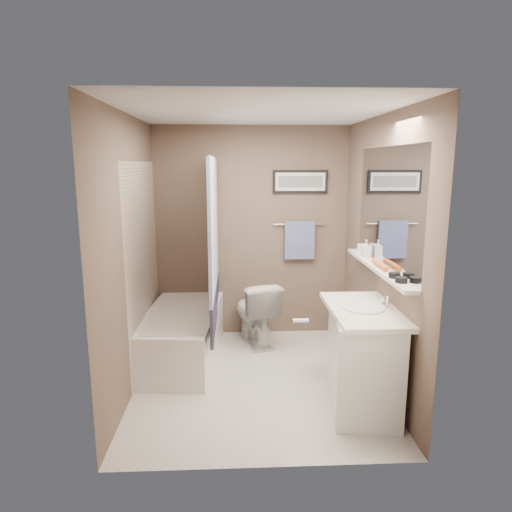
{
  "coord_description": "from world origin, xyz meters",
  "views": [
    {
      "loc": [
        -0.19,
        -3.93,
        1.98
      ],
      "look_at": [
        0.0,
        0.15,
        1.15
      ],
      "focal_mm": 32.0,
      "sensor_mm": 36.0,
      "label": 1
    }
  ],
  "objects_px": {
    "vanity": "(363,359)",
    "hair_brush_front": "(382,267)",
    "candle_bowl_near": "(401,280)",
    "glass_jar": "(362,249)",
    "toilet": "(255,312)",
    "candle_bowl_far": "(395,275)",
    "soap_bottle": "(366,249)",
    "hair_brush_back": "(377,263)",
    "bathtub": "(181,335)"
  },
  "relations": [
    {
      "from": "vanity",
      "to": "hair_brush_front",
      "type": "height_order",
      "value": "hair_brush_front"
    },
    {
      "from": "candle_bowl_near",
      "to": "glass_jar",
      "type": "relative_size",
      "value": 0.9
    },
    {
      "from": "toilet",
      "to": "candle_bowl_far",
      "type": "height_order",
      "value": "candle_bowl_far"
    },
    {
      "from": "candle_bowl_near",
      "to": "soap_bottle",
      "type": "bearing_deg",
      "value": 90.0
    },
    {
      "from": "glass_jar",
      "to": "soap_bottle",
      "type": "relative_size",
      "value": 0.6
    },
    {
      "from": "candle_bowl_near",
      "to": "soap_bottle",
      "type": "distance_m",
      "value": 0.93
    },
    {
      "from": "candle_bowl_far",
      "to": "hair_brush_front",
      "type": "distance_m",
      "value": 0.29
    },
    {
      "from": "toilet",
      "to": "glass_jar",
      "type": "relative_size",
      "value": 7.2
    },
    {
      "from": "hair_brush_back",
      "to": "glass_jar",
      "type": "height_order",
      "value": "glass_jar"
    },
    {
      "from": "candle_bowl_far",
      "to": "glass_jar",
      "type": "distance_m",
      "value": 0.93
    },
    {
      "from": "candle_bowl_far",
      "to": "hair_brush_front",
      "type": "height_order",
      "value": "hair_brush_front"
    },
    {
      "from": "candle_bowl_near",
      "to": "candle_bowl_far",
      "type": "bearing_deg",
      "value": 90.0
    },
    {
      "from": "hair_brush_back",
      "to": "toilet",
      "type": "bearing_deg",
      "value": 133.9
    },
    {
      "from": "toilet",
      "to": "vanity",
      "type": "relative_size",
      "value": 0.8
    },
    {
      "from": "hair_brush_back",
      "to": "glass_jar",
      "type": "bearing_deg",
      "value": 90.0
    },
    {
      "from": "hair_brush_front",
      "to": "glass_jar",
      "type": "xyz_separation_m",
      "value": [
        0.0,
        0.64,
        0.03
      ]
    },
    {
      "from": "vanity",
      "to": "hair_brush_back",
      "type": "height_order",
      "value": "hair_brush_back"
    },
    {
      "from": "toilet",
      "to": "candle_bowl_near",
      "type": "relative_size",
      "value": 8.0
    },
    {
      "from": "bathtub",
      "to": "hair_brush_front",
      "type": "bearing_deg",
      "value": -19.6
    },
    {
      "from": "toilet",
      "to": "soap_bottle",
      "type": "xyz_separation_m",
      "value": [
        1.01,
        -0.7,
        0.84
      ]
    },
    {
      "from": "bathtub",
      "to": "candle_bowl_near",
      "type": "height_order",
      "value": "candle_bowl_near"
    },
    {
      "from": "bathtub",
      "to": "hair_brush_front",
      "type": "distance_m",
      "value": 2.15
    },
    {
      "from": "candle_bowl_near",
      "to": "soap_bottle",
      "type": "xyz_separation_m",
      "value": [
        0.0,
        0.93,
        0.06
      ]
    },
    {
      "from": "toilet",
      "to": "soap_bottle",
      "type": "bearing_deg",
      "value": 128.02
    },
    {
      "from": "candle_bowl_far",
      "to": "vanity",
      "type": "bearing_deg",
      "value": 151.4
    },
    {
      "from": "candle_bowl_near",
      "to": "hair_brush_front",
      "type": "bearing_deg",
      "value": 90.0
    },
    {
      "from": "soap_bottle",
      "to": "glass_jar",
      "type": "bearing_deg",
      "value": 90.0
    },
    {
      "from": "vanity",
      "to": "toilet",
      "type": "bearing_deg",
      "value": 128.02
    },
    {
      "from": "bathtub",
      "to": "hair_brush_back",
      "type": "xyz_separation_m",
      "value": [
        1.79,
        -0.66,
        0.89
      ]
    },
    {
      "from": "hair_brush_front",
      "to": "candle_bowl_far",
      "type": "bearing_deg",
      "value": -90.0
    },
    {
      "from": "soap_bottle",
      "to": "toilet",
      "type": "bearing_deg",
      "value": 145.21
    },
    {
      "from": "candle_bowl_far",
      "to": "hair_brush_back",
      "type": "xyz_separation_m",
      "value": [
        0.0,
        0.44,
        0.0
      ]
    },
    {
      "from": "glass_jar",
      "to": "toilet",
      "type": "bearing_deg",
      "value": 151.23
    },
    {
      "from": "vanity",
      "to": "soap_bottle",
      "type": "height_order",
      "value": "soap_bottle"
    },
    {
      "from": "candle_bowl_near",
      "to": "candle_bowl_far",
      "type": "xyz_separation_m",
      "value": [
        0.0,
        0.14,
        0.0
      ]
    },
    {
      "from": "hair_brush_front",
      "to": "hair_brush_back",
      "type": "distance_m",
      "value": 0.14
    },
    {
      "from": "hair_brush_front",
      "to": "glass_jar",
      "type": "height_order",
      "value": "glass_jar"
    },
    {
      "from": "candle_bowl_far",
      "to": "hair_brush_front",
      "type": "xyz_separation_m",
      "value": [
        0.0,
        0.29,
        0.0
      ]
    },
    {
      "from": "toilet",
      "to": "hair_brush_back",
      "type": "distance_m",
      "value": 1.65
    },
    {
      "from": "candle_bowl_near",
      "to": "soap_bottle",
      "type": "relative_size",
      "value": 0.54
    },
    {
      "from": "bathtub",
      "to": "glass_jar",
      "type": "height_order",
      "value": "glass_jar"
    },
    {
      "from": "vanity",
      "to": "hair_brush_back",
      "type": "relative_size",
      "value": 4.09
    },
    {
      "from": "soap_bottle",
      "to": "vanity",
      "type": "bearing_deg",
      "value": -105.12
    },
    {
      "from": "hair_brush_front",
      "to": "vanity",
      "type": "bearing_deg",
      "value": -133.69
    },
    {
      "from": "bathtub",
      "to": "soap_bottle",
      "type": "distance_m",
      "value": 2.05
    },
    {
      "from": "bathtub",
      "to": "toilet",
      "type": "xyz_separation_m",
      "value": [
        0.78,
        0.38,
        0.11
      ]
    },
    {
      "from": "bathtub",
      "to": "vanity",
      "type": "distance_m",
      "value": 1.89
    },
    {
      "from": "bathtub",
      "to": "candle_bowl_near",
      "type": "distance_m",
      "value": 2.35
    },
    {
      "from": "vanity",
      "to": "hair_brush_back",
      "type": "bearing_deg",
      "value": 68.56
    },
    {
      "from": "bathtub",
      "to": "hair_brush_back",
      "type": "height_order",
      "value": "hair_brush_back"
    }
  ]
}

